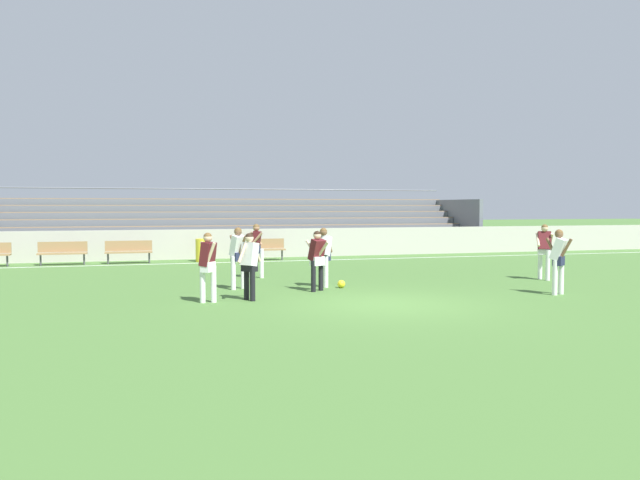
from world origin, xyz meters
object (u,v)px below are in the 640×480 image
at_px(bench_far_left, 63,251).
at_px(player_white_wide_left, 238,252).
at_px(bleacher_stand, 240,224).
at_px(player_dark_pressing_high, 208,261).
at_px(player_dark_overlapping, 317,256).
at_px(player_dark_deep_cover, 256,246).
at_px(player_white_dropping_back, 249,261).
at_px(trash_bin, 203,250).
at_px(bench_near_bin, 263,247).
at_px(player_white_challenging, 559,256).
at_px(bench_near_wall_gap, 129,250).
at_px(player_dark_wide_right, 544,247).
at_px(soccer_ball, 341,284).
at_px(player_white_trailing_run, 323,252).

xyz_separation_m(bench_far_left, player_white_wide_left, (5.42, -8.95, 0.47)).
height_order(bleacher_stand, player_dark_pressing_high, bleacher_stand).
bearing_deg(player_white_wide_left, player_dark_pressing_high, -115.49).
bearing_deg(player_dark_overlapping, player_white_wide_left, 153.22).
height_order(player_dark_deep_cover, player_white_wide_left, player_dark_deep_cover).
xyz_separation_m(bench_far_left, player_white_dropping_back, (5.36, -11.08, 0.42)).
xyz_separation_m(trash_bin, player_dark_overlapping, (2.03, -9.97, 0.49)).
xyz_separation_m(bleacher_stand, player_white_wide_left, (-2.20, -13.65, -0.37)).
bearing_deg(bench_far_left, bleacher_stand, 31.65).
bearing_deg(trash_bin, bleacher_stand, 64.15).
xyz_separation_m(bench_near_bin, player_white_wide_left, (-2.44, -8.95, 0.47)).
height_order(player_white_challenging, player_white_wide_left, player_white_wide_left).
distance_m(player_dark_overlapping, player_white_challenging, 6.24).
relative_size(bench_near_bin, player_dark_deep_cover, 1.05).
bearing_deg(bench_near_wall_gap, player_white_wide_left, -71.61).
height_order(player_dark_wide_right, player_white_wide_left, player_dark_wide_right).
relative_size(player_dark_wide_right, player_dark_pressing_high, 1.04).
height_order(bench_near_bin, soccer_ball, bench_near_bin).
bearing_deg(bench_near_bin, player_white_wide_left, -105.24).
xyz_separation_m(bench_far_left, bench_near_wall_gap, (2.44, 0.00, 0.00)).
xyz_separation_m(bench_near_wall_gap, player_dark_pressing_high, (1.92, -11.16, 0.44)).
xyz_separation_m(player_white_challenging, player_dark_deep_cover, (-6.77, 5.88, 0.02)).
bearing_deg(bleacher_stand, trash_bin, -115.85).
bearing_deg(bench_far_left, player_dark_deep_cover, -45.13).
bearing_deg(bench_near_wall_gap, trash_bin, 0.39).
height_order(player_white_challenging, player_dark_deep_cover, player_dark_deep_cover).
height_order(bench_near_wall_gap, player_white_wide_left, player_white_wide_left).
bearing_deg(bench_far_left, player_white_challenging, -43.06).
height_order(bench_far_left, player_dark_overlapping, player_dark_overlapping).
relative_size(bench_near_bin, player_white_wide_left, 1.06).
bearing_deg(bench_near_wall_gap, bleacher_stand, 42.22).
bearing_deg(player_white_wide_left, player_white_trailing_run, -4.18).
bearing_deg(bench_near_bin, soccer_ball, -87.86).
relative_size(bench_far_left, player_dark_deep_cover, 1.05).
relative_size(bench_far_left, soccer_ball, 8.18).
bearing_deg(bench_near_bin, player_white_trailing_run, -90.37).
bearing_deg(player_white_wide_left, player_white_challenging, -23.36).
bearing_deg(player_white_wide_left, bench_far_left, 121.18).
distance_m(player_dark_wide_right, player_dark_pressing_high, 10.61).
bearing_deg(bench_near_wall_gap, player_white_trailing_run, -59.58).
xyz_separation_m(player_dark_overlapping, player_dark_deep_cover, (-1.00, 3.53, 0.07)).
bearing_deg(player_dark_pressing_high, player_white_dropping_back, 4.87).
relative_size(bleacher_stand, player_dark_deep_cover, 13.84).
relative_size(player_dark_overlapping, player_white_wide_left, 0.95).
distance_m(bleacher_stand, player_dark_deep_cover, 11.19).
bearing_deg(player_dark_wide_right, player_white_challenging, -119.63).
xyz_separation_m(player_dark_wide_right, player_dark_deep_cover, (-8.44, 2.95, -0.00)).
bearing_deg(player_dark_wide_right, player_white_wide_left, 177.47).
bearing_deg(bench_near_bin, player_dark_wide_right, -53.37).
distance_m(bench_far_left, player_white_trailing_run, 12.01).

